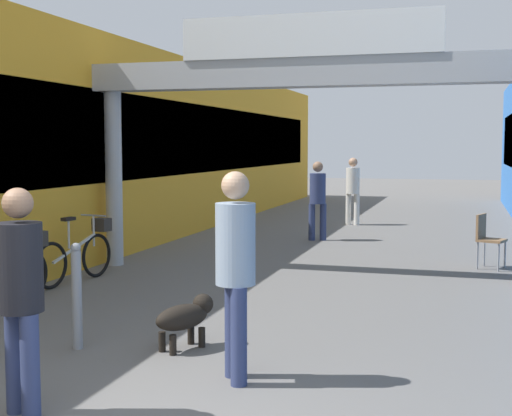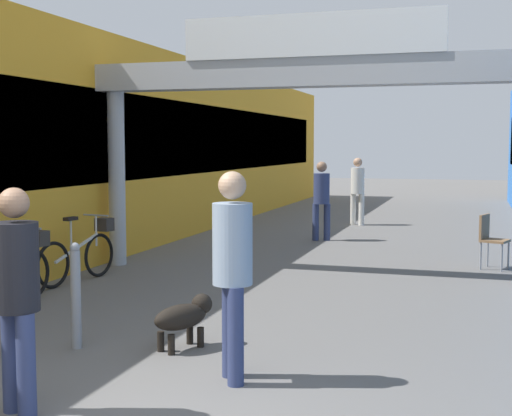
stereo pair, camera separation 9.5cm
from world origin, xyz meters
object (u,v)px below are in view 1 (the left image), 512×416
object	(u,v)px
pedestrian_with_dog	(235,261)
bicycle_silver_farthest	(80,252)
pedestrian_companion	(20,287)
pedestrian_elderly_walking	(353,187)
pedestrian_carrying_crate	(318,195)
cafe_chair_wood_nearer	(487,236)
dog_on_leash	(186,316)
bollard_post_metal	(77,295)
bicycle_red_third	(7,272)

from	to	relation	value
pedestrian_with_dog	bicycle_silver_farthest	distance (m)	5.13
bicycle_silver_farthest	pedestrian_companion	bearing A→B (deg)	-64.26
pedestrian_companion	pedestrian_elderly_walking	xyz separation A→B (m)	(0.42, 13.49, -0.01)
pedestrian_companion	pedestrian_elderly_walking	world-z (taller)	pedestrian_companion
pedestrian_carrying_crate	cafe_chair_wood_nearer	world-z (taller)	pedestrian_carrying_crate
pedestrian_companion	dog_on_leash	size ratio (longest dim) A/B	2.34
dog_on_leash	cafe_chair_wood_nearer	distance (m)	6.44
pedestrian_with_dog	pedestrian_elderly_walking	distance (m)	12.31
pedestrian_with_dog	pedestrian_carrying_crate	size ratio (longest dim) A/B	1.08
pedestrian_elderly_walking	dog_on_leash	bearing A→B (deg)	-89.64
pedestrian_with_dog	cafe_chair_wood_nearer	xyz separation A→B (m)	(2.23, 6.49, -0.50)
bollard_post_metal	cafe_chair_wood_nearer	distance (m)	7.23
pedestrian_with_dog	bicycle_silver_farthest	world-z (taller)	pedestrian_with_dog
pedestrian_with_dog	pedestrian_elderly_walking	world-z (taller)	pedestrian_with_dog
bicycle_red_third	bicycle_silver_farthest	world-z (taller)	same
pedestrian_elderly_walking	bollard_post_metal	size ratio (longest dim) A/B	1.60
pedestrian_elderly_walking	bollard_post_metal	xyz separation A→B (m)	(-0.96, -11.80, -0.43)
pedestrian_companion	dog_on_leash	bearing A→B (deg)	76.17
pedestrian_with_dog	pedestrian_elderly_walking	xyz separation A→B (m)	(-0.85, 12.28, -0.07)
pedestrian_with_dog	pedestrian_companion	bearing A→B (deg)	-136.30
pedestrian_with_dog	bollard_post_metal	world-z (taller)	pedestrian_with_dog
pedestrian_elderly_walking	bollard_post_metal	bearing A→B (deg)	-94.65
bicycle_red_third	bollard_post_metal	xyz separation A→B (m)	(1.79, -1.39, 0.10)
bicycle_red_third	cafe_chair_wood_nearer	bearing A→B (deg)	38.34
pedestrian_companion	cafe_chair_wood_nearer	world-z (taller)	pedestrian_companion
pedestrian_companion	bicycle_silver_farthest	distance (m)	5.39
pedestrian_elderly_walking	bicycle_red_third	size ratio (longest dim) A/B	1.01
dog_on_leash	pedestrian_carrying_crate	bearing A→B (deg)	92.37
pedestrian_companion	cafe_chair_wood_nearer	size ratio (longest dim) A/B	1.92
pedestrian_with_dog	bicycle_silver_farthest	xyz separation A→B (m)	(-3.60, 3.61, -0.60)
pedestrian_companion	cafe_chair_wood_nearer	xyz separation A→B (m)	(3.50, 7.70, -0.44)
pedestrian_carrying_crate	pedestrian_elderly_walking	size ratio (longest dim) A/B	0.98
dog_on_leash	bicycle_red_third	size ratio (longest dim) A/B	0.44
pedestrian_companion	pedestrian_elderly_walking	size ratio (longest dim) A/B	1.01
pedestrian_carrying_crate	dog_on_leash	xyz separation A→B (m)	(0.34, -8.32, -0.63)
pedestrian_carrying_crate	pedestrian_elderly_walking	distance (m)	3.18
pedestrian_with_dog	bicycle_red_third	bearing A→B (deg)	152.47
pedestrian_companion	bollard_post_metal	distance (m)	1.83
cafe_chair_wood_nearer	bollard_post_metal	bearing A→B (deg)	-123.91
cafe_chair_wood_nearer	bicycle_silver_farthest	bearing A→B (deg)	-153.75
pedestrian_elderly_walking	bicycle_silver_farthest	distance (m)	9.11
bicycle_red_third	dog_on_leash	bearing A→B (deg)	-20.86
bollard_post_metal	pedestrian_elderly_walking	bearing A→B (deg)	85.35
pedestrian_companion	pedestrian_with_dog	bearing A→B (deg)	43.70
pedestrian_with_dog	bicycle_red_third	size ratio (longest dim) A/B	1.07
pedestrian_companion	bollard_post_metal	xyz separation A→B (m)	(-0.54, 1.70, -0.44)
bollard_post_metal	bicycle_silver_farthest	bearing A→B (deg)	119.75
bicycle_red_third	cafe_chair_wood_nearer	world-z (taller)	bicycle_red_third
pedestrian_carrying_crate	pedestrian_elderly_walking	world-z (taller)	pedestrian_elderly_walking
pedestrian_elderly_walking	bicycle_silver_farthest	bearing A→B (deg)	-107.60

